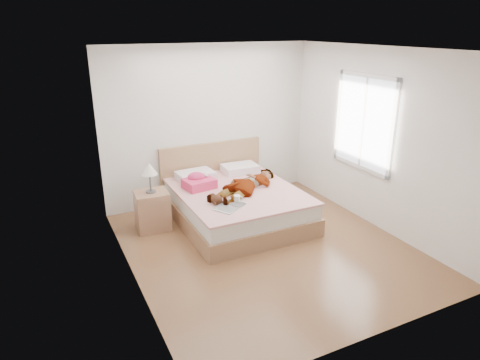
{
  "coord_description": "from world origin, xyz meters",
  "views": [
    {
      "loc": [
        -2.62,
        -4.48,
        2.87
      ],
      "look_at": [
        0.0,
        0.85,
        0.7
      ],
      "focal_mm": 32.0,
      "sensor_mm": 36.0,
      "label": 1
    }
  ],
  "objects_px": {
    "bed": "(235,202)",
    "magazine": "(230,206)",
    "woman": "(246,182)",
    "phone": "(206,175)",
    "nightstand": "(152,207)",
    "plush_toy": "(216,199)",
    "coffee_mug": "(237,199)",
    "towel": "(199,182)"
  },
  "relations": [
    {
      "from": "woman",
      "to": "coffee_mug",
      "type": "height_order",
      "value": "woman"
    },
    {
      "from": "magazine",
      "to": "phone",
      "type": "bearing_deg",
      "value": 89.38
    },
    {
      "from": "phone",
      "to": "coffee_mug",
      "type": "bearing_deg",
      "value": -109.88
    },
    {
      "from": "plush_toy",
      "to": "coffee_mug",
      "type": "bearing_deg",
      "value": -15.67
    },
    {
      "from": "bed",
      "to": "plush_toy",
      "type": "bearing_deg",
      "value": -138.79
    },
    {
      "from": "towel",
      "to": "coffee_mug",
      "type": "relative_size",
      "value": 3.66
    },
    {
      "from": "plush_toy",
      "to": "nightstand",
      "type": "relative_size",
      "value": 0.25
    },
    {
      "from": "magazine",
      "to": "nightstand",
      "type": "bearing_deg",
      "value": 135.85
    },
    {
      "from": "magazine",
      "to": "nightstand",
      "type": "height_order",
      "value": "nightstand"
    },
    {
      "from": "phone",
      "to": "nightstand",
      "type": "relative_size",
      "value": 0.09
    },
    {
      "from": "coffee_mug",
      "to": "nightstand",
      "type": "height_order",
      "value": "nightstand"
    },
    {
      "from": "coffee_mug",
      "to": "nightstand",
      "type": "xyz_separation_m",
      "value": [
        -1.03,
        0.74,
        -0.22
      ]
    },
    {
      "from": "bed",
      "to": "magazine",
      "type": "relative_size",
      "value": 3.81
    },
    {
      "from": "woman",
      "to": "nightstand",
      "type": "relative_size",
      "value": 1.48
    },
    {
      "from": "bed",
      "to": "towel",
      "type": "relative_size",
      "value": 4.18
    },
    {
      "from": "nightstand",
      "to": "plush_toy",
      "type": "bearing_deg",
      "value": -41.42
    },
    {
      "from": "towel",
      "to": "magazine",
      "type": "xyz_separation_m",
      "value": [
        0.13,
        -0.88,
        -0.09
      ]
    },
    {
      "from": "woman",
      "to": "magazine",
      "type": "xyz_separation_m",
      "value": [
        -0.51,
        -0.51,
        -0.09
      ]
    },
    {
      "from": "coffee_mug",
      "to": "bed",
      "type": "bearing_deg",
      "value": 68.15
    },
    {
      "from": "magazine",
      "to": "nightstand",
      "type": "relative_size",
      "value": 0.54
    },
    {
      "from": "nightstand",
      "to": "bed",
      "type": "bearing_deg",
      "value": -10.17
    },
    {
      "from": "magazine",
      "to": "towel",
      "type": "bearing_deg",
      "value": 98.14
    },
    {
      "from": "towel",
      "to": "plush_toy",
      "type": "xyz_separation_m",
      "value": [
        -0.0,
        -0.69,
        -0.03
      ]
    },
    {
      "from": "plush_toy",
      "to": "nightstand",
      "type": "distance_m",
      "value": 1.02
    },
    {
      "from": "magazine",
      "to": "plush_toy",
      "type": "xyz_separation_m",
      "value": [
        -0.13,
        0.19,
        0.06
      ]
    },
    {
      "from": "towel",
      "to": "nightstand",
      "type": "distance_m",
      "value": 0.79
    },
    {
      "from": "coffee_mug",
      "to": "plush_toy",
      "type": "xyz_separation_m",
      "value": [
        -0.29,
        0.08,
        0.02
      ]
    },
    {
      "from": "towel",
      "to": "plush_toy",
      "type": "height_order",
      "value": "towel"
    },
    {
      "from": "magazine",
      "to": "plush_toy",
      "type": "bearing_deg",
      "value": 124.07
    },
    {
      "from": "phone",
      "to": "bed",
      "type": "relative_size",
      "value": 0.05
    },
    {
      "from": "magazine",
      "to": "plush_toy",
      "type": "height_order",
      "value": "plush_toy"
    },
    {
      "from": "bed",
      "to": "magazine",
      "type": "distance_m",
      "value": 0.76
    },
    {
      "from": "bed",
      "to": "coffee_mug",
      "type": "bearing_deg",
      "value": -111.85
    },
    {
      "from": "woman",
      "to": "plush_toy",
      "type": "xyz_separation_m",
      "value": [
        -0.64,
        -0.32,
        -0.03
      ]
    },
    {
      "from": "phone",
      "to": "woman",
      "type": "bearing_deg",
      "value": -69.07
    },
    {
      "from": "woman",
      "to": "phone",
      "type": "bearing_deg",
      "value": -159.07
    },
    {
      "from": "phone",
      "to": "bed",
      "type": "xyz_separation_m",
      "value": [
        0.36,
        -0.29,
        -0.42
      ]
    },
    {
      "from": "woman",
      "to": "bed",
      "type": "distance_m",
      "value": 0.38
    },
    {
      "from": "coffee_mug",
      "to": "nightstand",
      "type": "distance_m",
      "value": 1.29
    },
    {
      "from": "woman",
      "to": "nightstand",
      "type": "distance_m",
      "value": 1.45
    },
    {
      "from": "plush_toy",
      "to": "bed",
      "type": "bearing_deg",
      "value": 41.21
    },
    {
      "from": "coffee_mug",
      "to": "nightstand",
      "type": "bearing_deg",
      "value": 144.48
    }
  ]
}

